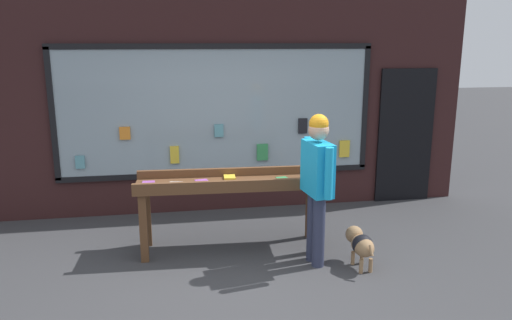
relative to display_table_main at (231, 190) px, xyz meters
The scene contains 5 objects.
ground_plane 1.11m from the display_table_main, 90.14° to the right, with size 40.00×40.00×0.00m, color #38383A.
shopfront_facade 1.81m from the display_table_main, 88.63° to the left, with size 7.59×0.29×3.31m.
display_table_main is the anchor object (origin of this frame).
person_browsing 1.10m from the display_table_main, 32.42° to the right, with size 0.28×0.68×1.74m.
small_dog 1.64m from the display_table_main, 28.76° to the right, with size 0.25×0.59×0.42m.
Camera 1 is at (-0.68, -4.92, 2.52)m, focal length 35.00 mm.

